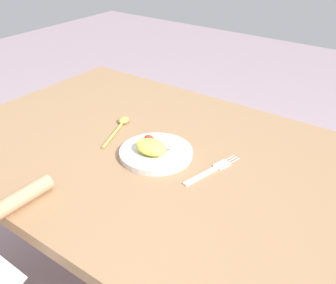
% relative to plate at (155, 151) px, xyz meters
% --- Properties ---
extents(dining_table, '(1.37, 0.97, 0.73)m').
position_rel_plate_xyz_m(dining_table, '(-0.06, 0.02, -0.10)').
color(dining_table, '#96714D').
rests_on(dining_table, ground_plane).
extents(plate, '(0.23, 0.23, 0.06)m').
position_rel_plate_xyz_m(plate, '(0.00, 0.00, 0.00)').
color(plate, beige).
rests_on(plate, dining_table).
extents(fork, '(0.07, 0.22, 0.01)m').
position_rel_plate_xyz_m(fork, '(0.19, 0.03, -0.02)').
color(fork, silver).
rests_on(fork, dining_table).
extents(spoon, '(0.10, 0.22, 0.02)m').
position_rel_plate_xyz_m(spoon, '(-0.22, 0.08, -0.01)').
color(spoon, '#B19C49').
rests_on(spoon, dining_table).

